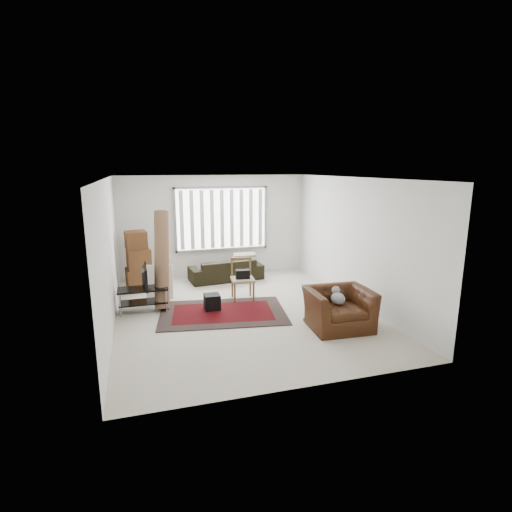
{
  "coord_description": "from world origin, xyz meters",
  "views": [
    {
      "loc": [
        -1.96,
        -7.48,
        2.91
      ],
      "look_at": [
        0.42,
        0.48,
        1.05
      ],
      "focal_mm": 28.0,
      "sensor_mm": 36.0,
      "label": 1
    }
  ],
  "objects": [
    {
      "name": "tv",
      "position": [
        -1.95,
        0.64,
        0.73
      ],
      "size": [
        0.1,
        0.81,
        0.46
      ],
      "primitive_type": "imported",
      "rotation": [
        0.0,
        0.0,
        1.57
      ],
      "color": "black",
      "rests_on": "tv_stand"
    },
    {
      "name": "side_chair",
      "position": [
        0.2,
        0.81,
        0.51
      ],
      "size": [
        0.54,
        0.54,
        0.92
      ],
      "rotation": [
        0.0,
        0.0,
        -0.1
      ],
      "color": "#907F5E",
      "rests_on": "ground"
    },
    {
      "name": "subwoofer",
      "position": [
        -0.59,
        0.31,
        0.18
      ],
      "size": [
        0.32,
        0.32,
        0.32
      ],
      "primitive_type": "cube",
      "rotation": [
        0.0,
        0.0,
        -0.01
      ],
      "color": "black",
      "rests_on": "persian_rug"
    },
    {
      "name": "tv_stand",
      "position": [
        -1.95,
        0.64,
        0.36
      ],
      "size": [
        1.0,
        0.45,
        0.5
      ],
      "color": "black",
      "rests_on": "ground"
    },
    {
      "name": "room",
      "position": [
        0.03,
        0.51,
        1.76
      ],
      "size": [
        6.0,
        6.02,
        2.71
      ],
      "color": "beige",
      "rests_on": "ground"
    },
    {
      "name": "rolled_rug",
      "position": [
        -1.53,
        0.86,
        1.02
      ],
      "size": [
        0.47,
        0.93,
        2.04
      ],
      "primitive_type": "cylinder",
      "rotation": [
        -0.3,
        0.0,
        -0.2
      ],
      "color": "brown",
      "rests_on": "ground"
    },
    {
      "name": "sofa",
      "position": [
        0.18,
        2.45,
        0.36
      ],
      "size": [
        1.97,
        1.01,
        0.73
      ],
      "primitive_type": "imported",
      "rotation": [
        0.0,
        0.0,
        3.25
      ],
      "color": "black",
      "rests_on": "ground"
    },
    {
      "name": "persian_rug",
      "position": [
        -0.41,
        0.07,
        0.01
      ],
      "size": [
        2.74,
        2.04,
        0.02
      ],
      "color": "black",
      "rests_on": "ground"
    },
    {
      "name": "moving_boxes",
      "position": [
        -2.01,
        2.24,
        0.66
      ],
      "size": [
        0.65,
        0.61,
        1.42
      ],
      "color": "brown",
      "rests_on": "ground"
    },
    {
      "name": "armchair",
      "position": [
        1.48,
        -1.28,
        0.42
      ],
      "size": [
        1.19,
        1.05,
        0.84
      ],
      "rotation": [
        0.0,
        0.0,
        -0.06
      ],
      "color": "#3A1C0B",
      "rests_on": "ground"
    },
    {
      "name": "white_flatpack",
      "position": [
        -1.58,
        1.42,
        0.38
      ],
      "size": [
        0.62,
        0.28,
        0.77
      ],
      "primitive_type": "cube",
      "rotation": [
        -0.14,
        0.0,
        -0.15
      ],
      "color": "silver",
      "rests_on": "ground"
    }
  ]
}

